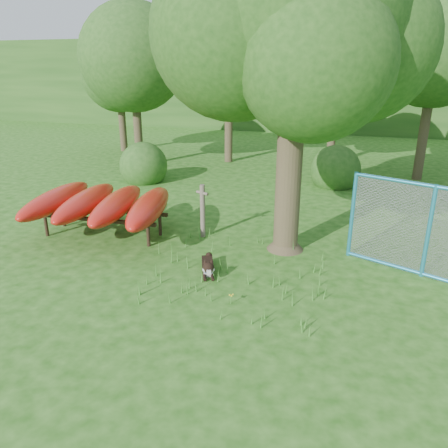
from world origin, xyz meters
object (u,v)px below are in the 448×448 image
(kayak_rack, at_px, (101,204))
(husky_dog, at_px, (208,267))
(oak_tree, at_px, (294,28))
(fence_section, at_px, (429,232))

(kayak_rack, relative_size, husky_dog, 4.03)
(oak_tree, relative_size, kayak_rack, 1.85)
(fence_section, bearing_deg, husky_dog, -140.76)
(husky_dog, height_order, fence_section, fence_section)
(oak_tree, distance_m, husky_dog, 5.24)
(kayak_rack, height_order, husky_dog, kayak_rack)
(oak_tree, distance_m, kayak_rack, 6.16)
(oak_tree, relative_size, husky_dog, 7.47)
(husky_dog, distance_m, fence_section, 4.58)
(husky_dog, bearing_deg, fence_section, -6.15)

